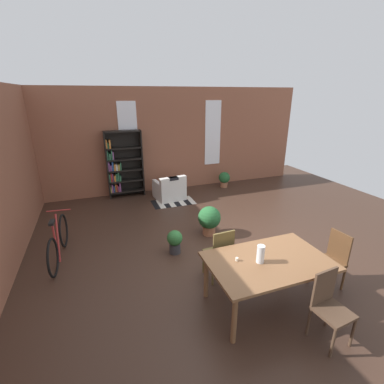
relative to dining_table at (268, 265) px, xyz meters
The scene contains 17 objects.
ground_plane 1.49m from the dining_table, 79.20° to the left, with size 11.37×11.37×0.00m, color #3C271D.
back_wall_brick 5.81m from the dining_table, 87.53° to the left, with size 8.91×0.12×3.22m, color #91563F.
window_pane_0 5.87m from the dining_table, 101.36° to the left, with size 0.55×0.02×2.10m, color white.
window_pane_1 5.99m from the dining_table, 73.91° to the left, with size 0.55×0.02×2.10m, color white.
dining_table is the anchor object (origin of this frame).
vase_on_table 0.26m from the dining_table, behind, with size 0.11×0.11×0.26m, color silver.
tealight_candle_0 0.47m from the dining_table, 162.13° to the left, with size 0.04×0.04×0.05m, color silver.
dining_chair_head_right 1.26m from the dining_table, ahead, with size 0.43×0.43×0.95m.
dining_chair_far_left 0.89m from the dining_table, 116.61° to the left, with size 0.42×0.42×0.95m.
dining_chair_near_right 0.88m from the dining_table, 63.60° to the right, with size 0.44×0.44×0.95m.
bookshelf_tall 5.67m from the dining_table, 104.59° to the left, with size 1.07×0.31×2.01m.
armchair_white 4.79m from the dining_table, 91.79° to the left, with size 0.90×0.90×0.75m.
bicycle_second 3.87m from the dining_table, 141.38° to the left, with size 0.44×1.72×0.89m.
potted_plant_by_shelf 2.31m from the dining_table, 88.03° to the left, with size 0.51×0.51×0.67m.
potted_plant_corner 5.54m from the dining_table, 69.97° to the left, with size 0.38×0.38×0.52m.
potted_plant_window 2.06m from the dining_table, 115.60° to the left, with size 0.31×0.31×0.48m.
striped_rug 4.48m from the dining_table, 91.81° to the left, with size 1.23×0.70×0.01m.
Camera 1 is at (-2.42, -4.06, 3.01)m, focal length 25.50 mm.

